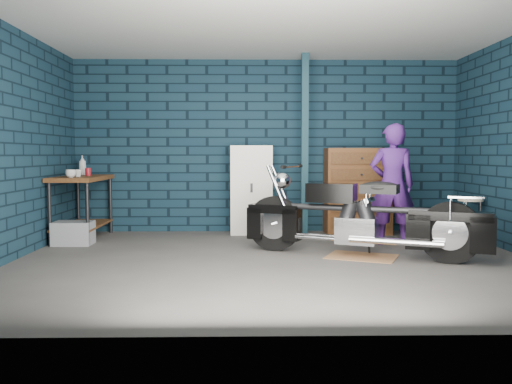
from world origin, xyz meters
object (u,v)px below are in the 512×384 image
(locker, at_px, (251,190))
(storage_bin, at_px, (73,233))
(person, at_px, (392,185))
(tool_chest, at_px, (357,191))
(workbench, at_px, (82,208))
(motorcycle, at_px, (362,211))
(shop_stool, at_px, (470,220))

(locker, bearing_deg, storage_bin, -157.98)
(person, bearing_deg, tool_chest, -71.70)
(workbench, bearing_deg, locker, 11.11)
(motorcycle, bearing_deg, tool_chest, 103.81)
(locker, bearing_deg, person, -29.16)
(locker, relative_size, shop_stool, 2.18)
(motorcycle, bearing_deg, locker, 147.71)
(motorcycle, bearing_deg, shop_stool, 54.50)
(workbench, relative_size, person, 0.86)
(person, distance_m, storage_bin, 4.36)
(motorcycle, height_order, shop_stool, motorcycle)
(workbench, relative_size, shop_stool, 2.26)
(workbench, relative_size, storage_bin, 2.76)
(person, height_order, storage_bin, person)
(person, height_order, tool_chest, person)
(person, relative_size, shop_stool, 2.63)
(motorcycle, bearing_deg, storage_bin, -170.52)
(locker, xyz_separation_m, shop_stool, (3.02, -0.91, -0.37))
(person, height_order, shop_stool, person)
(person, bearing_deg, locker, -24.08)
(person, relative_size, locker, 1.21)
(motorcycle, height_order, locker, locker)
(person, distance_m, shop_stool, 1.25)
(locker, height_order, shop_stool, locker)
(shop_stool, bearing_deg, person, -172.96)
(storage_bin, height_order, locker, locker)
(person, xyz_separation_m, tool_chest, (-0.25, 1.05, -0.16))
(locker, height_order, tool_chest, locker)
(motorcycle, distance_m, locker, 2.33)
(tool_chest, bearing_deg, storage_bin, -166.43)
(storage_bin, xyz_separation_m, locker, (2.42, 0.98, 0.52))
(motorcycle, height_order, tool_chest, tool_chest)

